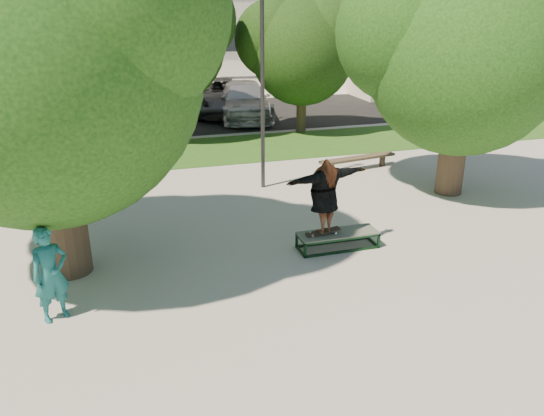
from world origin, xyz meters
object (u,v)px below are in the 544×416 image
object	(u,v)px
bench	(358,159)
car_silver_b	(245,101)
tree_right	(461,45)
grind_box	(338,240)
car_grey	(219,96)
car_silver_a	(30,109)
tree_left	(32,47)
car_dark	(74,109)
bystander	(50,274)
lamppost	(262,79)

from	to	relation	value
bench	car_silver_b	size ratio (longest dim) A/B	0.49
tree_right	car_silver_b	bearing A→B (deg)	104.24
grind_box	car_grey	size ratio (longest dim) A/B	0.30
tree_right	car_silver_a	size ratio (longest dim) A/B	1.43
tree_left	car_dark	world-z (taller)	tree_left
grind_box	car_dark	xyz separation A→B (m)	(-6.21, 14.90, 0.56)
grind_box	car_grey	xyz separation A→B (m)	(0.54, 16.02, 0.63)
car_grey	car_silver_b	size ratio (longest dim) A/B	1.05
bystander	lamppost	bearing A→B (deg)	18.81
grind_box	bench	xyz separation A→B (m)	(2.99, 5.33, 0.17)
bench	tree_left	bearing A→B (deg)	-161.53
bystander	car_silver_b	size ratio (longest dim) A/B	0.30
bench	car_grey	world-z (taller)	car_grey
car_grey	car_silver_b	bearing A→B (deg)	-55.83
bystander	car_dark	bearing A→B (deg)	63.20
car_grey	bench	bearing A→B (deg)	-73.47
tree_right	car_dark	xyz separation A→B (m)	(-10.67, 12.30, -3.34)
tree_right	lamppost	distance (m)	5.36
car_grey	tree_right	bearing A→B (deg)	-70.12
lamppost	tree_right	bearing A→B (deg)	-21.28
grind_box	car_silver_b	world-z (taller)	car_silver_b
lamppost	car_silver_b	bearing A→B (deg)	79.22
tree_left	car_dark	distance (m)	14.76
tree_left	tree_right	world-z (taller)	tree_left
bench	grind_box	bearing A→B (deg)	-129.14
tree_left	car_dark	size ratio (longest dim) A/B	1.56
grind_box	bench	size ratio (longest dim) A/B	0.65
car_silver_b	car_silver_a	bearing A→B (deg)	-177.24
car_silver_a	tree_left	bearing A→B (deg)	-90.40
car_grey	lamppost	bearing A→B (deg)	-91.36
lamppost	car_silver_a	distance (m)	13.53
tree_right	lamppost	xyz separation A→B (m)	(-4.92, 1.92, -0.94)
tree_left	grind_box	size ratio (longest dim) A/B	3.95
bystander	car_dark	world-z (taller)	bystander
grind_box	lamppost	bearing A→B (deg)	95.87
grind_box	car_silver_b	size ratio (longest dim) A/B	0.32
bench	car_dark	size ratio (longest dim) A/B	0.61
car_silver_a	bystander	bearing A→B (deg)	-91.56
lamppost	car_dark	xyz separation A→B (m)	(-5.75, 10.38, -2.40)
tree_left	tree_right	xyz separation A→B (m)	(10.21, 1.99, -0.33)
tree_left	lamppost	xyz separation A→B (m)	(5.29, 3.91, -1.27)
tree_left	lamppost	world-z (taller)	tree_left
bystander	car_grey	world-z (taller)	bystander
grind_box	bystander	bearing A→B (deg)	-168.14
tree_right	car_silver_a	distance (m)	18.24
bystander	bench	size ratio (longest dim) A/B	0.61
lamppost	tree_left	bearing A→B (deg)	-143.58
bystander	car_silver_b	bearing A→B (deg)	37.03
bystander	car_silver_a	bearing A→B (deg)	69.44
grind_box	car_silver_b	bearing A→B (deg)	84.35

